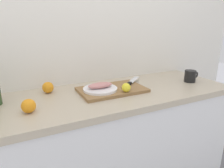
# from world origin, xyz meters

# --- Properties ---
(back_wall) EXTENTS (3.20, 0.05, 2.50)m
(back_wall) POSITION_xyz_m (0.00, 0.33, 1.25)
(back_wall) COLOR white
(back_wall) RESTS_ON ground_plane
(kitchen_counter) EXTENTS (2.00, 0.60, 0.90)m
(kitchen_counter) POSITION_xyz_m (0.00, 0.00, 0.45)
(kitchen_counter) COLOR white
(kitchen_counter) RESTS_ON ground_plane
(cutting_board) EXTENTS (0.44, 0.27, 0.02)m
(cutting_board) POSITION_xyz_m (0.16, 0.02, 0.91)
(cutting_board) COLOR olive
(cutting_board) RESTS_ON kitchen_counter
(white_plate) EXTENTS (0.23, 0.23, 0.01)m
(white_plate) POSITION_xyz_m (0.07, 0.02, 0.93)
(white_plate) COLOR white
(white_plate) RESTS_ON cutting_board
(fish_fillet) EXTENTS (0.17, 0.07, 0.04)m
(fish_fillet) POSITION_xyz_m (0.07, 0.02, 0.95)
(fish_fillet) COLOR tan
(fish_fillet) RESTS_ON white_plate
(chef_knife) EXTENTS (0.24, 0.21, 0.02)m
(chef_knife) POSITION_xyz_m (0.32, 0.05, 0.93)
(chef_knife) COLOR silver
(chef_knife) RESTS_ON cutting_board
(lemon_0) EXTENTS (0.06, 0.06, 0.06)m
(lemon_0) POSITION_xyz_m (0.21, -0.08, 0.95)
(lemon_0) COLOR yellow
(lemon_0) RESTS_ON cutting_board
(coffee_mug_0) EXTENTS (0.13, 0.09, 0.09)m
(coffee_mug_0) POSITION_xyz_m (0.81, -0.05, 0.95)
(coffee_mug_0) COLOR black
(coffee_mug_0) RESTS_ON kitchen_counter
(orange_0) EXTENTS (0.07, 0.07, 0.07)m
(orange_0) POSITION_xyz_m (-0.23, 0.18, 0.94)
(orange_0) COLOR orange
(orange_0) RESTS_ON kitchen_counter
(orange_1) EXTENTS (0.07, 0.07, 0.07)m
(orange_1) POSITION_xyz_m (-0.37, -0.09, 0.94)
(orange_1) COLOR orange
(orange_1) RESTS_ON kitchen_counter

